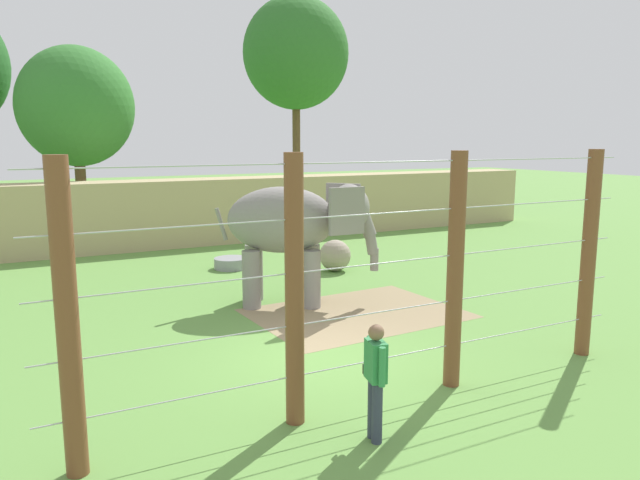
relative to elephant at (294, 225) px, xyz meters
The scene contains 10 objects.
ground_plane 4.37m from the elephant, 107.85° to the right, with size 120.00×120.00×0.00m, color #609342.
dirt_patch 2.69m from the elephant, 58.39° to the right, with size 4.85×3.59×0.01m, color #937F5B.
embankment_wall 10.09m from the elephant, 96.79° to the left, with size 36.00×1.80×2.59m, color tan.
elephant is the anchor object (origin of this frame).
enrichment_ball 4.28m from the elephant, 45.99° to the left, with size 1.00×1.00×1.00m, color gray.
cable_fence 6.04m from the elephant, 101.93° to the right, with size 10.21×0.28×3.97m.
zookeeper 7.29m from the elephant, 106.40° to the right, with size 0.29×0.60×1.67m.
water_tub 5.11m from the elephant, 90.45° to the left, with size 1.10×1.10×0.35m.
tree_far_left 14.40m from the elephant, 104.62° to the left, with size 4.66×4.66×7.93m.
tree_left_of_centre 20.62m from the elephant, 64.37° to the left, with size 5.84×5.84×11.92m.
Camera 1 is at (-5.13, -9.75, 4.13)m, focal length 33.61 mm.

